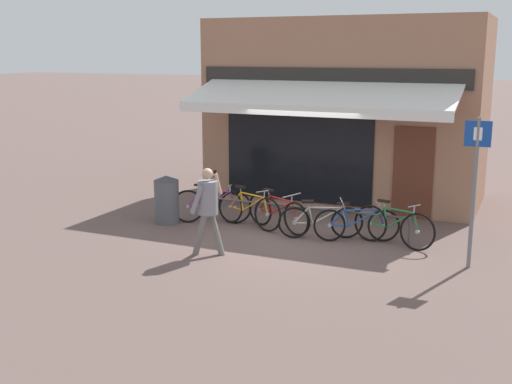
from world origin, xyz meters
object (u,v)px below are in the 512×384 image
object	(u,v)px
bicycle_purple	(211,206)
parking_sign	(475,178)
bicycle_orange	(248,209)
pedestrian_adult	(208,202)
litter_bin	(167,199)
bicycle_red	(277,213)
bicycle_silver	(320,221)
bicycle_green	(393,226)
bicycle_blue	(356,224)

from	to	relation	value
bicycle_purple	parking_sign	xyz separation A→B (m)	(5.57, -0.85, 1.22)
bicycle_orange	pedestrian_adult	distance (m)	2.17
bicycle_purple	parking_sign	distance (m)	5.76
bicycle_orange	litter_bin	distance (m)	1.85
bicycle_red	bicycle_silver	xyz separation A→B (m)	(1.03, -0.22, -0.03)
bicycle_purple	bicycle_green	distance (m)	4.06
parking_sign	pedestrian_adult	bearing A→B (deg)	-164.96
bicycle_red	bicycle_green	size ratio (longest dim) A/B	0.99
bicycle_blue	parking_sign	size ratio (longest dim) A/B	0.62
bicycle_silver	pedestrian_adult	distance (m)	2.52
pedestrian_adult	litter_bin	distance (m)	2.57
bicycle_silver	parking_sign	xyz separation A→B (m)	(2.96, -0.64, 1.25)
litter_bin	bicycle_orange	bearing A→B (deg)	13.67
bicycle_red	bicycle_green	xyz separation A→B (m)	(2.48, -0.09, 0.01)
bicycle_orange	bicycle_silver	distance (m)	1.72
bicycle_purple	pedestrian_adult	xyz separation A→B (m)	(1.03, -2.06, 0.62)
bicycle_green	pedestrian_adult	bearing A→B (deg)	-131.91
bicycle_green	parking_sign	size ratio (longest dim) A/B	0.65
bicycle_purple	bicycle_blue	distance (m)	3.32
bicycle_silver	bicycle_blue	bearing A→B (deg)	-14.34
pedestrian_adult	litter_bin	bearing A→B (deg)	143.18
bicycle_green	bicycle_blue	bearing A→B (deg)	-164.91
bicycle_silver	bicycle_green	xyz separation A→B (m)	(1.45, 0.13, 0.03)
bicycle_green	pedestrian_adult	distance (m)	3.67
bicycle_purple	bicycle_red	bearing A→B (deg)	-18.58
bicycle_red	bicycle_silver	distance (m)	1.05
bicycle_blue	pedestrian_adult	distance (m)	3.10
bicycle_orange	bicycle_silver	bearing A→B (deg)	10.06
bicycle_red	litter_bin	xyz separation A→B (m)	(-2.46, -0.43, 0.15)
bicycle_green	parking_sign	distance (m)	2.09
bicycle_orange	bicycle_red	world-z (taller)	bicycle_orange
bicycle_silver	parking_sign	distance (m)	3.28
bicycle_orange	bicycle_green	xyz separation A→B (m)	(3.16, -0.09, 0.00)
bicycle_purple	pedestrian_adult	distance (m)	2.39
pedestrian_adult	litter_bin	xyz separation A→B (m)	(-1.92, 1.65, -0.47)
pedestrian_adult	parking_sign	world-z (taller)	parking_sign
bicycle_orange	parking_sign	bearing A→B (deg)	6.95
bicycle_silver	parking_sign	bearing A→B (deg)	-36.40
pedestrian_adult	bicycle_red	bearing A→B (deg)	79.08
bicycle_blue	pedestrian_adult	world-z (taller)	pedestrian_adult
bicycle_orange	bicycle_purple	bearing A→B (deg)	-161.57
bicycle_purple	litter_bin	size ratio (longest dim) A/B	1.62
bicycle_blue	bicycle_red	bearing A→B (deg)	154.04
bicycle_orange	bicycle_red	xyz separation A→B (m)	(0.68, -0.00, -0.01)
bicycle_green	litter_bin	xyz separation A→B (m)	(-4.95, -0.34, 0.14)
bicycle_green	litter_bin	distance (m)	4.96
bicycle_purple	bicycle_orange	bearing A→B (deg)	-18.01
bicycle_orange	pedestrian_adult	world-z (taller)	pedestrian_adult
bicycle_blue	bicycle_silver	bearing A→B (deg)	166.91
bicycle_silver	litter_bin	size ratio (longest dim) A/B	1.51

